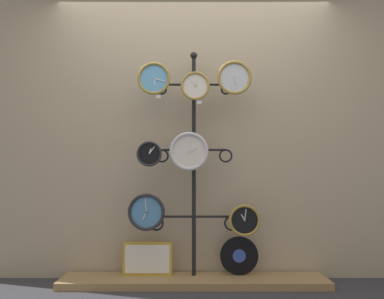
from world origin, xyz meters
TOP-DOWN VIEW (x-y plane):
  - ground_plane at (0.00, 0.00)m, footprint 12.00×12.00m
  - shop_wall at (0.00, 0.57)m, footprint 4.40×0.04m
  - low_shelf at (0.00, 0.35)m, footprint 2.20×0.36m
  - display_stand at (0.00, 0.41)m, footprint 0.77×0.35m
  - clock_top_left at (-0.34, 0.31)m, footprint 0.28×0.04m
  - clock_top_center at (0.01, 0.32)m, footprint 0.25×0.04m
  - clock_top_right at (0.34, 0.31)m, footprint 0.29×0.04m
  - clock_middle_left at (-0.37, 0.31)m, footprint 0.21×0.04m
  - clock_middle_center at (-0.04, 0.31)m, footprint 0.33×0.04m
  - clock_bottom_left at (-0.39, 0.32)m, footprint 0.31×0.04m
  - clock_bottom_right at (0.42, 0.32)m, footprint 0.26×0.04m
  - vinyl_record at (0.38, 0.41)m, footprint 0.33×0.01m
  - picture_frame at (-0.39, 0.40)m, footprint 0.42×0.02m
  - price_tag_upper at (-0.30, 0.31)m, footprint 0.04×0.00m
  - price_tag_mid at (0.05, 0.32)m, footprint 0.04×0.00m

SIDE VIEW (x-z plane):
  - ground_plane at x=0.00m, z-range 0.00..0.00m
  - low_shelf at x=0.00m, z-range 0.00..0.06m
  - picture_frame at x=-0.39m, z-range 0.06..0.34m
  - vinyl_record at x=0.38m, z-range 0.06..0.39m
  - clock_bottom_right at x=0.42m, z-range 0.40..0.66m
  - clock_bottom_left at x=-0.39m, z-range 0.45..0.75m
  - display_stand at x=0.00m, z-range -0.32..1.66m
  - clock_middle_left at x=-0.37m, z-range 0.98..1.19m
  - clock_middle_center at x=-0.04m, z-range 0.94..1.27m
  - shop_wall at x=0.00m, z-range 0.00..2.80m
  - price_tag_mid at x=0.05m, z-range 1.51..1.53m
  - price_tag_upper at x=-0.30m, z-range 1.55..1.58m
  - clock_top_center at x=0.01m, z-range 1.54..1.78m
  - clock_top_left at x=-0.34m, z-range 1.58..1.86m
  - clock_top_right at x=0.34m, z-range 1.58..1.87m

